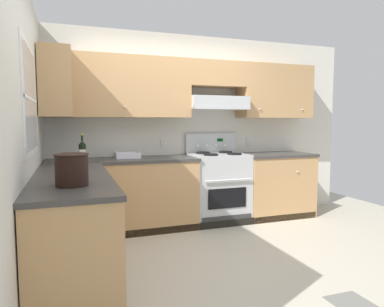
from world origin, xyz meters
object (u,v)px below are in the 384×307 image
wine_bottle (82,150)px  bowl (127,156)px  bucket (72,169)px  stove (218,187)px

wine_bottle → bowl: size_ratio=1.06×
bucket → bowl: bearing=69.6°
stove → wine_bottle: (-1.76, -0.06, 0.55)m
stove → bucket: 2.63m
stove → bowl: (-1.22, 0.09, 0.45)m
wine_bottle → bucket: 1.68m
stove → bucket: stove is taller
bowl → bucket: bearing=-110.4°
bowl → bucket: bucket is taller
bucket → stove: bearing=42.5°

